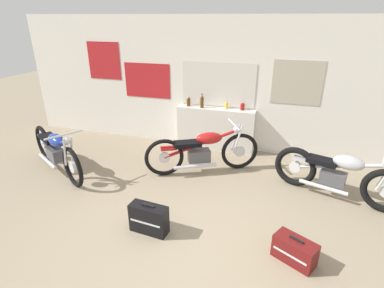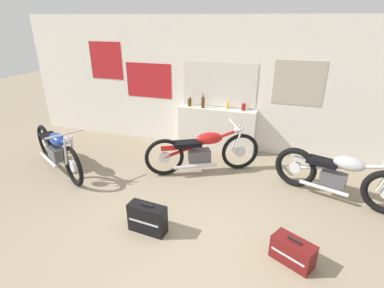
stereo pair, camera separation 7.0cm
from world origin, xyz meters
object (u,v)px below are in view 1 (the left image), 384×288
Objects in this scene: motorcycle_silver at (338,174)px; motorcycle_red at (203,150)px; bottle_center at (226,105)px; bottle_right_center at (243,106)px; hard_case_darkred at (295,250)px; bottle_left_center at (202,102)px; hard_case_black at (149,219)px; motorcycle_blue at (56,150)px; bottle_leftmost at (188,101)px.

motorcycle_red is (-2.31, 0.21, 0.02)m from motorcycle_silver.
bottle_right_center reaches higher than bottle_center.
motorcycle_red reaches higher than hard_case_darkred.
bottle_left_center reaches higher than hard_case_darkred.
bottle_left_center is at bearing -171.66° from bottle_center.
bottle_left_center is 0.56× the size of hard_case_black.
bottle_right_center is at bearing 31.75° from motorcycle_blue.
hard_case_black reaches higher than hard_case_darkred.
bottle_right_center is 0.33× the size of hard_case_black.
bottle_leftmost reaches higher than hard_case_black.
bottle_center is (0.84, 0.03, -0.03)m from bottle_leftmost.
bottle_leftmost is 3.89m from hard_case_darkred.
bottle_left_center is 0.55× the size of hard_case_darkred.
motorcycle_blue is (-2.00, -1.93, -0.60)m from bottle_leftmost.
bottle_right_center is 0.32× the size of hard_case_darkred.
bottle_center is at bearing 81.75° from hard_case_black.
bottle_right_center is at bearing 110.36° from hard_case_darkred.
motorcycle_silver is 2.32m from motorcycle_red.
bottle_right_center is (0.34, 0.00, 0.00)m from bottle_center.
hard_case_black is at bearing -88.55° from bottle_left_center.
motorcycle_blue is at bearing -163.16° from motorcycle_red.
motorcycle_red is (-0.20, -1.16, -0.57)m from bottle_center.
motorcycle_red is (0.32, -1.09, -0.63)m from bottle_left_center.
motorcycle_blue reaches higher than motorcycle_red.
bottle_left_center is at bearing 106.50° from motorcycle_red.
hard_case_black is (-0.78, -3.06, -0.82)m from bottle_right_center.
motorcycle_silver is 1.80m from hard_case_darkred.
hard_case_darkred is at bearing -48.41° from motorcycle_red.
bottle_center reaches higher than motorcycle_silver.
bottle_left_center is at bearing -7.83° from bottle_leftmost.
motorcycle_blue is 2.64m from hard_case_black.
motorcycle_blue is at bearing -145.30° from bottle_center.
motorcycle_red is 3.59× the size of hard_case_black.
motorcycle_red is at bearing 174.72° from motorcycle_silver.
bottle_leftmost is 1.36× the size of bottle_center.
bottle_right_center is 2.32m from motorcycle_silver.
motorcycle_red is 3.52× the size of hard_case_darkred.
motorcycle_red reaches higher than motorcycle_silver.
bottle_right_center reaches higher than motorcycle_red.
bottle_leftmost is at bearing 155.46° from motorcycle_silver.
hard_case_black is at bearing -179.46° from hard_case_darkred.
bottle_right_center is (0.86, 0.08, -0.06)m from bottle_left_center.
hard_case_darkred is at bearing -52.55° from bottle_leftmost.
hard_case_black is (-2.55, -1.68, -0.22)m from motorcycle_silver.
hard_case_black is at bearing -146.68° from motorcycle_silver.
bottle_leftmost is at bearing 172.17° from bottle_left_center.
bottle_center is at bearing 34.70° from motorcycle_blue.
motorcycle_blue reaches higher than motorcycle_silver.
motorcycle_silver is 3.68× the size of hard_case_black.
bottle_right_center is at bearing 0.25° from bottle_center.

